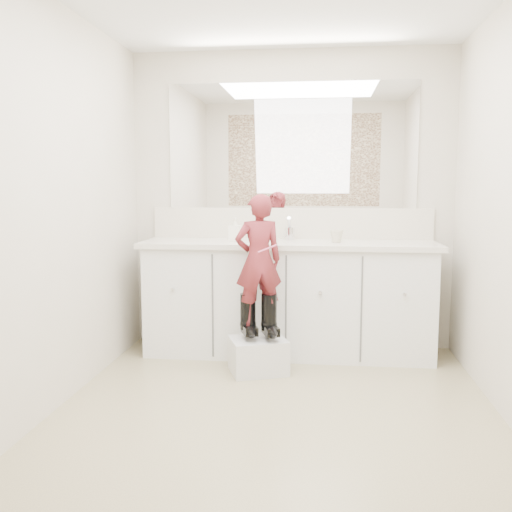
# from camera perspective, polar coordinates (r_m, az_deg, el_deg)

# --- Properties ---
(floor) EXTENTS (3.00, 3.00, 0.00)m
(floor) POSITION_cam_1_polar(r_m,az_deg,el_deg) (3.45, 1.93, -15.47)
(floor) COLOR #857757
(floor) RESTS_ON ground
(wall_back) EXTENTS (2.60, 0.00, 2.60)m
(wall_back) POSITION_cam_1_polar(r_m,az_deg,el_deg) (4.68, 3.50, 5.56)
(wall_back) COLOR beige
(wall_back) RESTS_ON floor
(wall_front) EXTENTS (2.60, 0.00, 2.60)m
(wall_front) POSITION_cam_1_polar(r_m,az_deg,el_deg) (1.70, -2.04, 2.94)
(wall_front) COLOR beige
(wall_front) RESTS_ON floor
(wall_left) EXTENTS (0.00, 3.00, 3.00)m
(wall_left) POSITION_cam_1_polar(r_m,az_deg,el_deg) (3.54, -19.54, 4.68)
(wall_left) COLOR beige
(wall_left) RESTS_ON floor
(vanity_cabinet) EXTENTS (2.20, 0.55, 0.85)m
(vanity_cabinet) POSITION_cam_1_polar(r_m,az_deg,el_deg) (4.50, 3.23, -4.45)
(vanity_cabinet) COLOR silver
(vanity_cabinet) RESTS_ON floor
(countertop) EXTENTS (2.28, 0.58, 0.04)m
(countertop) POSITION_cam_1_polar(r_m,az_deg,el_deg) (4.42, 3.26, 1.18)
(countertop) COLOR beige
(countertop) RESTS_ON vanity_cabinet
(backsplash) EXTENTS (2.28, 0.03, 0.25)m
(backsplash) POSITION_cam_1_polar(r_m,az_deg,el_deg) (4.68, 3.47, 3.29)
(backsplash) COLOR beige
(backsplash) RESTS_ON countertop
(mirror) EXTENTS (2.00, 0.02, 1.00)m
(mirror) POSITION_cam_1_polar(r_m,az_deg,el_deg) (4.68, 3.53, 10.95)
(mirror) COLOR white
(mirror) RESTS_ON wall_back
(dot_panel) EXTENTS (2.00, 0.01, 1.20)m
(dot_panel) POSITION_cam_1_polar(r_m,az_deg,el_deg) (1.74, -2.06, 17.95)
(dot_panel) COLOR #472819
(dot_panel) RESTS_ON wall_front
(faucet) EXTENTS (0.08, 0.08, 0.10)m
(faucet) POSITION_cam_1_polar(r_m,az_deg,el_deg) (4.57, 3.39, 2.26)
(faucet) COLOR silver
(faucet) RESTS_ON countertop
(cup) EXTENTS (0.12, 0.12, 0.10)m
(cup) POSITION_cam_1_polar(r_m,az_deg,el_deg) (4.39, 8.06, 1.98)
(cup) COLOR beige
(cup) RESTS_ON countertop
(soap_bottle) EXTENTS (0.10, 0.10, 0.18)m
(soap_bottle) POSITION_cam_1_polar(r_m,az_deg,el_deg) (4.47, -2.13, 2.69)
(soap_bottle) COLOR white
(soap_bottle) RESTS_ON countertop
(step_stool) EXTENTS (0.47, 0.43, 0.24)m
(step_stool) POSITION_cam_1_polar(r_m,az_deg,el_deg) (4.11, 0.21, -9.92)
(step_stool) COLOR silver
(step_stool) RESTS_ON floor
(boot_left) EXTENTS (0.18, 0.24, 0.32)m
(boot_left) POSITION_cam_1_polar(r_m,az_deg,el_deg) (4.06, -0.81, -6.00)
(boot_left) COLOR black
(boot_left) RESTS_ON step_stool
(boot_right) EXTENTS (0.18, 0.24, 0.32)m
(boot_right) POSITION_cam_1_polar(r_m,az_deg,el_deg) (4.05, 1.31, -6.05)
(boot_right) COLOR black
(boot_right) RESTS_ON step_stool
(toddler) EXTENTS (0.39, 0.32, 0.92)m
(toddler) POSITION_cam_1_polar(r_m,az_deg,el_deg) (3.98, 0.25, -0.41)
(toddler) COLOR #B4373F
(toddler) RESTS_ON step_stool
(toothbrush) EXTENTS (0.13, 0.06, 0.06)m
(toothbrush) POSITION_cam_1_polar(r_m,az_deg,el_deg) (3.88, 1.15, 0.75)
(toothbrush) COLOR #D85478
(toothbrush) RESTS_ON toddler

